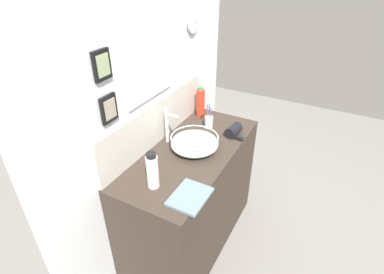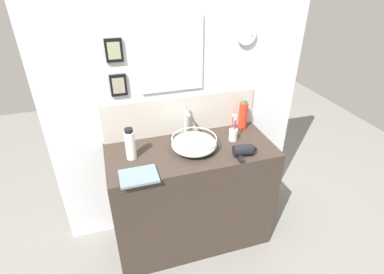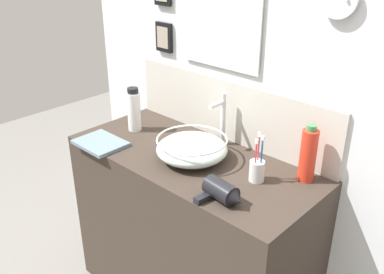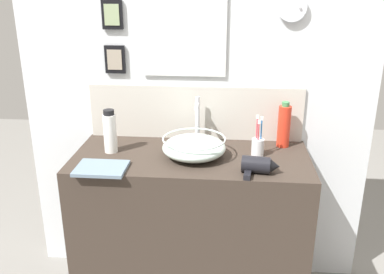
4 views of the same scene
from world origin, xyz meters
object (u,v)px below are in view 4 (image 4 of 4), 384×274
object	(u,v)px
glass_bowl_sink	(194,147)
hand_towel	(101,168)
spray_bottle	(284,126)
faucet	(197,117)
toothbrush_cup	(258,146)
shampoo_bottle	(110,132)
hair_drier	(259,166)

from	to	relation	value
glass_bowl_sink	hand_towel	bearing A→B (deg)	-155.13
glass_bowl_sink	hand_towel	world-z (taller)	glass_bowl_sink
hand_towel	spray_bottle	bearing A→B (deg)	23.67
glass_bowl_sink	faucet	bearing A→B (deg)	90.00
faucet	spray_bottle	xyz separation A→B (m)	(0.45, -0.01, -0.03)
toothbrush_cup	shampoo_bottle	world-z (taller)	shampoo_bottle
faucet	spray_bottle	bearing A→B (deg)	-1.44
faucet	hand_towel	distance (m)	0.58
glass_bowl_sink	toothbrush_cup	xyz separation A→B (m)	(0.31, 0.05, -0.00)
shampoo_bottle	spray_bottle	world-z (taller)	spray_bottle
hair_drier	hand_towel	world-z (taller)	hair_drier
shampoo_bottle	spray_bottle	size ratio (longest dim) A/B	0.92
spray_bottle	hand_towel	world-z (taller)	spray_bottle
shampoo_bottle	faucet	bearing A→B (deg)	21.55
glass_bowl_sink	spray_bottle	distance (m)	0.49
hair_drier	hand_towel	distance (m)	0.72
spray_bottle	hand_towel	size ratio (longest dim) A/B	1.04
glass_bowl_sink	spray_bottle	xyz separation A→B (m)	(0.45, 0.19, 0.06)
glass_bowl_sink	shampoo_bottle	size ratio (longest dim) A/B	1.41
glass_bowl_sink	hair_drier	bearing A→B (deg)	-27.49
spray_bottle	hand_towel	xyz separation A→B (m)	(-0.87, -0.38, -0.11)
spray_bottle	hand_towel	bearing A→B (deg)	-156.33
shampoo_bottle	glass_bowl_sink	bearing A→B (deg)	-4.13
faucet	toothbrush_cup	size ratio (longest dim) A/B	1.22
toothbrush_cup	glass_bowl_sink	bearing A→B (deg)	-171.50
hair_drier	toothbrush_cup	size ratio (longest dim) A/B	0.86
hand_towel	glass_bowl_sink	bearing A→B (deg)	24.87
faucet	spray_bottle	size ratio (longest dim) A/B	1.05
toothbrush_cup	faucet	bearing A→B (deg)	154.06
glass_bowl_sink	hand_towel	distance (m)	0.46
shampoo_bottle	hair_drier	bearing A→B (deg)	-14.59
spray_bottle	shampoo_bottle	bearing A→B (deg)	-169.87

